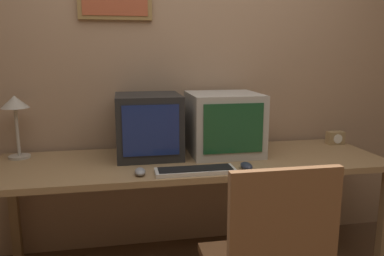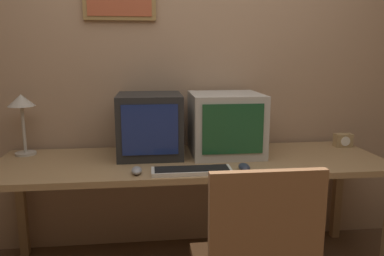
{
  "view_description": "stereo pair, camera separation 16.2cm",
  "coord_description": "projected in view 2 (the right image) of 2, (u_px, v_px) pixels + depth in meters",
  "views": [
    {
      "loc": [
        -0.42,
        -1.23,
        1.39
      ],
      "look_at": [
        0.0,
        0.98,
        0.95
      ],
      "focal_mm": 35.0,
      "sensor_mm": 36.0,
      "label": 1
    },
    {
      "loc": [
        -0.26,
        -1.25,
        1.39
      ],
      "look_at": [
        0.0,
        0.98,
        0.95
      ],
      "focal_mm": 35.0,
      "sensor_mm": 36.0,
      "label": 2
    }
  ],
  "objects": [
    {
      "name": "wall_back",
      "position": [
        185.0,
        67.0,
        2.63
      ],
      "size": [
        8.0,
        0.08,
        2.6
      ],
      "color": "tan",
      "rests_on": "ground_plane"
    },
    {
      "name": "desk",
      "position": [
        192.0,
        169.0,
        2.34
      ],
      "size": [
        2.39,
        0.73,
        0.75
      ],
      "color": "#99754C",
      "rests_on": "ground_plane"
    },
    {
      "name": "monitor_left",
      "position": [
        150.0,
        125.0,
        2.39
      ],
      "size": [
        0.4,
        0.41,
        0.4
      ],
      "color": "black",
      "rests_on": "desk"
    },
    {
      "name": "monitor_right",
      "position": [
        225.0,
        124.0,
        2.43
      ],
      "size": [
        0.45,
        0.45,
        0.4
      ],
      "color": "#B7B2A8",
      "rests_on": "desk"
    },
    {
      "name": "keyboard_main",
      "position": [
        192.0,
        171.0,
        2.06
      ],
      "size": [
        0.44,
        0.14,
        0.03
      ],
      "color": "beige",
      "rests_on": "desk"
    },
    {
      "name": "mouse_near_keyboard",
      "position": [
        244.0,
        167.0,
        2.1
      ],
      "size": [
        0.06,
        0.11,
        0.04
      ],
      "color": "#282D3D",
      "rests_on": "desk"
    },
    {
      "name": "mouse_far_corner",
      "position": [
        137.0,
        171.0,
        2.04
      ],
      "size": [
        0.06,
        0.1,
        0.04
      ],
      "color": "gray",
      "rests_on": "desk"
    },
    {
      "name": "desk_clock",
      "position": [
        343.0,
        140.0,
        2.64
      ],
      "size": [
        0.12,
        0.07,
        0.09
      ],
      "color": "#A38456",
      "rests_on": "desk"
    },
    {
      "name": "desk_lamp",
      "position": [
        22.0,
        107.0,
        2.37
      ],
      "size": [
        0.17,
        0.17,
        0.39
      ],
      "color": "#B2A899",
      "rests_on": "desk"
    }
  ]
}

